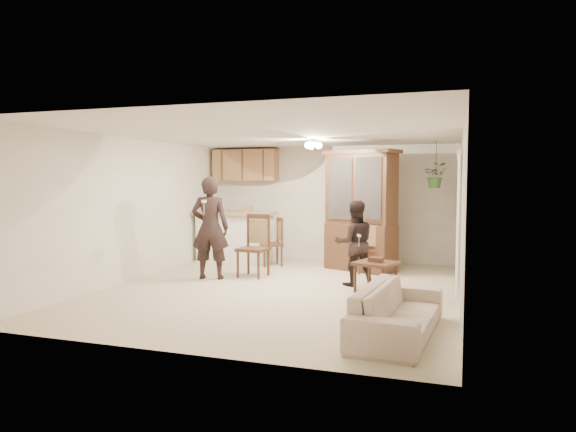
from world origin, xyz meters
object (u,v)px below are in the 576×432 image
(adult, at_px, (210,229))
(child, at_px, (354,245))
(sofa, at_px, (398,303))
(chair_bar, at_px, (253,259))
(chair_hutch_right, at_px, (370,258))
(chair_hutch_left, at_px, (271,252))
(china_hutch, at_px, (361,212))
(side_table, at_px, (376,281))

(adult, distance_m, child, 2.57)
(sofa, relative_size, chair_bar, 1.65)
(adult, bearing_deg, child, 171.74)
(adult, relative_size, chair_hutch_right, 1.73)
(chair_hutch_left, bearing_deg, china_hutch, 56.79)
(china_hutch, height_order, chair_hutch_right, china_hutch)
(sofa, height_order, child, child)
(child, distance_m, chair_hutch_left, 2.50)
(child, bearing_deg, adult, -17.95)
(china_hutch, bearing_deg, side_table, -52.98)
(child, relative_size, chair_hutch_left, 1.36)
(chair_bar, distance_m, chair_hutch_right, 2.23)
(china_hutch, height_order, side_table, china_hutch)
(child, bearing_deg, chair_hutch_right, -116.70)
(chair_bar, height_order, chair_hutch_left, chair_bar)
(child, distance_m, chair_bar, 1.94)
(side_table, distance_m, chair_hutch_left, 3.59)
(china_hutch, xyz_separation_m, chair_hutch_left, (-1.85, -0.02, -0.87))
(child, bearing_deg, side_table, 92.07)
(child, bearing_deg, chair_bar, -28.89)
(sofa, bearing_deg, side_table, 23.04)
(sofa, xyz_separation_m, chair_bar, (-2.89, 2.80, -0.05))
(china_hutch, bearing_deg, sofa, -51.92)
(child, relative_size, china_hutch, 0.58)
(adult, distance_m, chair_hutch_left, 1.86)
(sofa, bearing_deg, chair_bar, 51.44)
(side_table, height_order, chair_bar, chair_bar)
(sofa, bearing_deg, child, 26.35)
(chair_bar, bearing_deg, chair_hutch_right, 32.15)
(sofa, height_order, chair_hutch_right, chair_hutch_right)
(china_hutch, height_order, chair_bar, china_hutch)
(child, bearing_deg, chair_hutch_left, -58.60)
(side_table, bearing_deg, chair_bar, 151.67)
(chair_hutch_left, distance_m, chair_hutch_right, 2.10)
(sofa, height_order, china_hutch, china_hutch)
(chair_hutch_right, bearing_deg, child, 82.40)
(child, bearing_deg, sofa, 87.85)
(sofa, xyz_separation_m, side_table, (-0.47, 1.49, -0.06))
(chair_hutch_left, relative_size, chair_hutch_right, 0.95)
(china_hutch, relative_size, side_table, 3.42)
(child, xyz_separation_m, china_hutch, (-0.16, 1.46, 0.48))
(side_table, relative_size, chair_hutch_right, 0.66)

